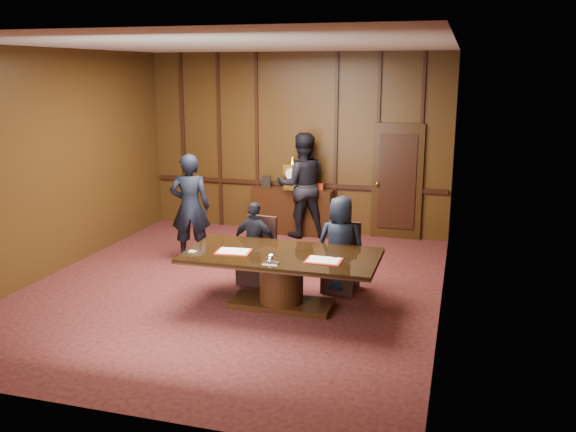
% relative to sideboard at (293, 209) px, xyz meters
% --- Properties ---
extents(room, '(7.00, 7.04, 3.50)m').
position_rel_sideboard_xyz_m(room, '(0.07, -3.12, 1.24)').
color(room, black).
rests_on(room, ground).
extents(sideboard, '(1.60, 0.45, 1.54)m').
position_rel_sideboard_xyz_m(sideboard, '(0.00, 0.00, 0.00)').
color(sideboard, black).
rests_on(sideboard, ground).
extents(conference_table, '(2.62, 1.32, 0.76)m').
position_rel_sideboard_xyz_m(conference_table, '(0.90, -3.76, 0.02)').
color(conference_table, black).
rests_on(conference_table, ground).
extents(folder_left, '(0.49, 0.37, 0.02)m').
position_rel_sideboard_xyz_m(folder_left, '(0.26, -3.88, 0.28)').
color(folder_left, '#B41F10').
rests_on(folder_left, conference_table).
extents(folder_right, '(0.46, 0.34, 0.02)m').
position_rel_sideboard_xyz_m(folder_right, '(1.52, -3.93, 0.28)').
color(folder_right, '#B41F10').
rests_on(folder_right, conference_table).
extents(inkstand, '(0.20, 0.14, 0.12)m').
position_rel_sideboard_xyz_m(inkstand, '(0.90, -4.21, 0.33)').
color(inkstand, white).
rests_on(inkstand, conference_table).
extents(notepad, '(0.11, 0.09, 0.01)m').
position_rel_sideboard_xyz_m(notepad, '(-0.28, -4.03, 0.28)').
color(notepad, '#D0BE65').
rests_on(notepad, conference_table).
extents(chair_left, '(0.53, 0.53, 0.99)m').
position_rel_sideboard_xyz_m(chair_left, '(0.25, -2.88, -0.19)').
color(chair_left, black).
rests_on(chair_left, ground).
extents(chair_right, '(0.50, 0.50, 0.99)m').
position_rel_sideboard_xyz_m(chair_right, '(1.55, -2.88, -0.19)').
color(chair_right, black).
rests_on(chair_right, ground).
extents(signatory_left, '(0.76, 0.38, 1.25)m').
position_rel_sideboard_xyz_m(signatory_left, '(0.25, -2.96, 0.14)').
color(signatory_left, black).
rests_on(signatory_left, ground).
extents(signatory_right, '(0.71, 0.48, 1.43)m').
position_rel_sideboard_xyz_m(signatory_right, '(1.55, -2.96, 0.23)').
color(signatory_right, black).
rests_on(signatory_right, ground).
extents(witness_left, '(0.76, 0.61, 1.82)m').
position_rel_sideboard_xyz_m(witness_left, '(-1.21, -2.10, 0.42)').
color(witness_left, black).
rests_on(witness_left, ground).
extents(witness_right, '(1.19, 1.07, 2.01)m').
position_rel_sideboard_xyz_m(witness_right, '(0.23, -0.16, 0.52)').
color(witness_right, black).
rests_on(witness_right, ground).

